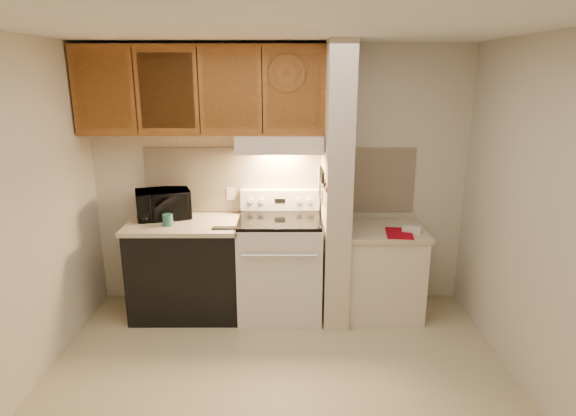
{
  "coord_description": "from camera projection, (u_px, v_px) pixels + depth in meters",
  "views": [
    {
      "loc": [
        0.07,
        -3.06,
        2.23
      ],
      "look_at": [
        0.08,
        0.75,
        1.16
      ],
      "focal_mm": 30.0,
      "sensor_mm": 36.0,
      "label": 1
    }
  ],
  "objects": [
    {
      "name": "floor",
      "position": [
        278.0,
        386.0,
        3.55
      ],
      "size": [
        3.6,
        3.6,
        0.0
      ],
      "primitive_type": "plane",
      "color": "#C1B591",
      "rests_on": "ground"
    },
    {
      "name": "ceiling",
      "position": [
        276.0,
        27.0,
        2.88
      ],
      "size": [
        3.6,
        3.6,
        0.0
      ],
      "primitive_type": "plane",
      "rotation": [
        3.14,
        0.0,
        0.0
      ],
      "color": "white",
      "rests_on": "wall_back"
    },
    {
      "name": "wall_back",
      "position": [
        280.0,
        178.0,
        4.66
      ],
      "size": [
        3.6,
        2.5,
        0.02
      ],
      "primitive_type": "cube",
      "rotation": [
        1.57,
        0.0,
        0.0
      ],
      "color": "beige",
      "rests_on": "floor"
    },
    {
      "name": "wall_left",
      "position": [
        8.0,
        226.0,
        3.21
      ],
      "size": [
        0.02,
        3.0,
        2.5
      ],
      "primitive_type": "cube",
      "color": "beige",
      "rests_on": "floor"
    },
    {
      "name": "wall_right",
      "position": [
        545.0,
        225.0,
        3.22
      ],
      "size": [
        0.02,
        3.0,
        2.5
      ],
      "primitive_type": "cube",
      "color": "beige",
      "rests_on": "floor"
    },
    {
      "name": "backsplash",
      "position": [
        280.0,
        180.0,
        4.65
      ],
      "size": [
        2.6,
        0.02,
        0.63
      ],
      "primitive_type": "cube",
      "color": "#FFE9CA",
      "rests_on": "wall_back"
    },
    {
      "name": "range_body",
      "position": [
        280.0,
        268.0,
        4.54
      ],
      "size": [
        0.76,
        0.65,
        0.92
      ],
      "primitive_type": "cube",
      "color": "silver",
      "rests_on": "floor"
    },
    {
      "name": "oven_window",
      "position": [
        279.0,
        278.0,
        4.23
      ],
      "size": [
        0.5,
        0.01,
        0.3
      ],
      "primitive_type": "cube",
      "color": "black",
      "rests_on": "range_body"
    },
    {
      "name": "oven_handle",
      "position": [
        279.0,
        256.0,
        4.13
      ],
      "size": [
        0.65,
        0.02,
        0.02
      ],
      "primitive_type": "cylinder",
      "rotation": [
        0.0,
        1.57,
        0.0
      ],
      "color": "silver",
      "rests_on": "range_body"
    },
    {
      "name": "cooktop",
      "position": [
        280.0,
        220.0,
        4.41
      ],
      "size": [
        0.74,
        0.64,
        0.03
      ],
      "primitive_type": "cube",
      "color": "black",
      "rests_on": "range_body"
    },
    {
      "name": "range_backguard",
      "position": [
        280.0,
        200.0,
        4.66
      ],
      "size": [
        0.76,
        0.08,
        0.2
      ],
      "primitive_type": "cube",
      "color": "silver",
      "rests_on": "range_body"
    },
    {
      "name": "range_display",
      "position": [
        280.0,
        201.0,
        4.62
      ],
      "size": [
        0.1,
        0.01,
        0.04
      ],
      "primitive_type": "cube",
      "color": "black",
      "rests_on": "range_backguard"
    },
    {
      "name": "range_knob_left_outer",
      "position": [
        251.0,
        201.0,
        4.61
      ],
      "size": [
        0.05,
        0.02,
        0.05
      ],
      "primitive_type": "cylinder",
      "rotation": [
        1.57,
        0.0,
        0.0
      ],
      "color": "silver",
      "rests_on": "range_backguard"
    },
    {
      "name": "range_knob_left_inner",
      "position": [
        261.0,
        201.0,
        4.61
      ],
      "size": [
        0.05,
        0.02,
        0.05
      ],
      "primitive_type": "cylinder",
      "rotation": [
        1.57,
        0.0,
        0.0
      ],
      "color": "silver",
      "rests_on": "range_backguard"
    },
    {
      "name": "range_knob_right_inner",
      "position": [
        299.0,
        201.0,
        4.61
      ],
      "size": [
        0.05,
        0.02,
        0.05
      ],
      "primitive_type": "cylinder",
      "rotation": [
        1.57,
        0.0,
        0.0
      ],
      "color": "silver",
      "rests_on": "range_backguard"
    },
    {
      "name": "range_knob_right_outer",
      "position": [
        309.0,
        201.0,
        4.61
      ],
      "size": [
        0.05,
        0.02,
        0.05
      ],
      "primitive_type": "cylinder",
      "rotation": [
        1.57,
        0.0,
        0.0
      ],
      "color": "silver",
      "rests_on": "range_backguard"
    },
    {
      "name": "dishwasher_front",
      "position": [
        187.0,
        270.0,
        4.56
      ],
      "size": [
        1.0,
        0.63,
        0.87
      ],
      "primitive_type": "cube",
      "color": "black",
      "rests_on": "floor"
    },
    {
      "name": "left_countertop",
      "position": [
        184.0,
        224.0,
        4.43
      ],
      "size": [
        1.04,
        0.67,
        0.04
      ],
      "primitive_type": "cube",
      "color": "beige",
      "rests_on": "dishwasher_front"
    },
    {
      "name": "spoon_rest",
      "position": [
        225.0,
        228.0,
        4.23
      ],
      "size": [
        0.22,
        0.07,
        0.02
      ],
      "primitive_type": "cube",
      "rotation": [
        0.0,
        0.0,
        0.02
      ],
      "color": "black",
      "rests_on": "left_countertop"
    },
    {
      "name": "teal_jar",
      "position": [
        168.0,
        220.0,
        4.32
      ],
      "size": [
        0.11,
        0.11,
        0.1
      ],
      "primitive_type": "cylinder",
      "rotation": [
        0.0,
        0.0,
        -0.15
      ],
      "color": "#265D56",
      "rests_on": "left_countertop"
    },
    {
      "name": "outlet",
      "position": [
        231.0,
        194.0,
        4.67
      ],
      "size": [
        0.08,
        0.01,
        0.12
      ],
      "primitive_type": "cube",
      "color": "beige",
      "rests_on": "backsplash"
    },
    {
      "name": "microwave",
      "position": [
        163.0,
        204.0,
        4.52
      ],
      "size": [
        0.57,
        0.47,
        0.27
      ],
      "primitive_type": "imported",
      "rotation": [
        0.0,
        0.0,
        0.34
      ],
      "color": "black",
      "rests_on": "left_countertop"
    },
    {
      "name": "partition_pillar",
      "position": [
        336.0,
        186.0,
        4.32
      ],
      "size": [
        0.22,
        0.7,
        2.5
      ],
      "primitive_type": "cube",
      "color": "beige",
      "rests_on": "floor"
    },
    {
      "name": "pillar_trim",
      "position": [
        323.0,
        181.0,
        4.31
      ],
      "size": [
        0.01,
        0.7,
        0.04
      ],
      "primitive_type": "cube",
      "color": "brown",
      "rests_on": "partition_pillar"
    },
    {
      "name": "knife_strip",
      "position": [
        323.0,
        180.0,
        4.26
      ],
      "size": [
        0.02,
        0.42,
        0.04
      ],
      "primitive_type": "cube",
      "color": "black",
      "rests_on": "partition_pillar"
    },
    {
      "name": "knife_blade_a",
      "position": [
        323.0,
        195.0,
        4.14
      ],
      "size": [
        0.01,
        0.03,
        0.16
      ],
      "primitive_type": "cube",
      "color": "silver",
      "rests_on": "knife_strip"
    },
    {
      "name": "knife_handle_a",
      "position": [
        323.0,
        178.0,
        4.1
      ],
      "size": [
        0.02,
        0.02,
        0.1
      ],
      "primitive_type": "cylinder",
      "color": "black",
      "rests_on": "knife_strip"
    },
    {
      "name": "knife_blade_b",
      "position": [
        322.0,
        194.0,
        4.2
      ],
      "size": [
        0.01,
        0.04,
        0.18
      ],
      "primitive_type": "cube",
      "color": "silver",
      "rests_on": "knife_strip"
    },
    {
      "name": "knife_handle_b",
      "position": [
        323.0,
        177.0,
        4.15
      ],
      "size": [
        0.02,
        0.02,
        0.1
      ],
      "primitive_type": "cylinder",
      "color": "black",
      "rests_on": "knife_strip"
    },
    {
      "name": "knife_blade_c",
      "position": [
        322.0,
        193.0,
        4.29
      ],
      "size": [
        0.01,
        0.04,
        0.2
      ],
      "primitive_type": "cube",
      "color": "silver",
      "rests_on": "knife_strip"
    },
    {
      "name": "knife_handle_c",
      "position": [
        322.0,
        175.0,
        4.23
      ],
      "size": [
        0.02,
        0.02,
        0.1
      ],
      "primitive_type": "cylinder",
      "color": "black",
      "rests_on": "knife_strip"
    },
    {
      "name": "knife_blade_d",
      "position": [
        321.0,
        189.0,
        4.36
      ],
      "size": [
        0.01,
        0.04,
        0.16
      ],
      "primitive_type": "cube",
      "color": "silver",
      "rests_on": "knife_strip"
    },
    {
      "name": "knife_handle_d",
      "position": [
        321.0,
        173.0,
        4.32
      ],
      "size": [
        0.02,
        0.02,
        0.1
      ],
      "primitive_type": "cylinder",
      "color": "black",
      "rests_on": "knife_strip"
    },
    {
      "name": "knife_blade_e",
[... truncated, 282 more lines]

